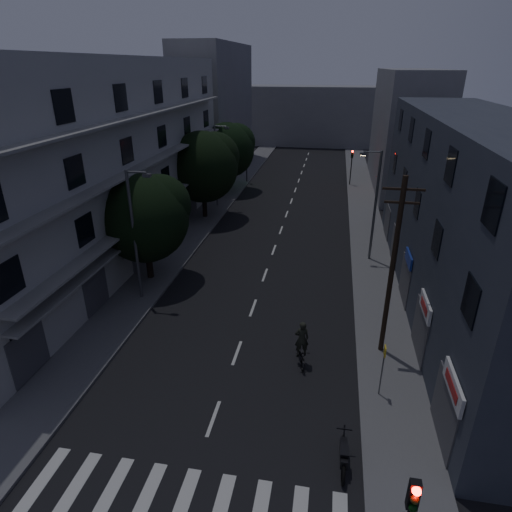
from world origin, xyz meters
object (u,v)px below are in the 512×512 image
(cyclist, at_px, (301,350))
(motorcycle, at_px, (343,456))
(bus_stop_sign, at_px, (383,362))
(utility_pole, at_px, (393,266))

(cyclist, bearing_deg, motorcycle, -84.47)
(bus_stop_sign, distance_m, cyclist, 4.13)
(utility_pole, bearing_deg, cyclist, -157.46)
(utility_pole, distance_m, cyclist, 5.90)
(utility_pole, height_order, cyclist, utility_pole)
(cyclist, bearing_deg, bus_stop_sign, -39.60)
(bus_stop_sign, height_order, cyclist, bus_stop_sign)
(bus_stop_sign, relative_size, motorcycle, 1.26)
(motorcycle, bearing_deg, cyclist, 109.14)
(bus_stop_sign, bearing_deg, motorcycle, -111.96)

